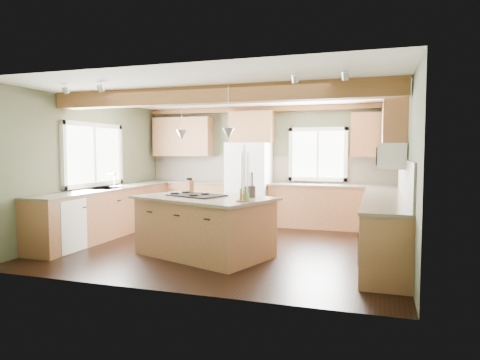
% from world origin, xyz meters
% --- Properties ---
extents(floor, '(5.60, 5.60, 0.00)m').
position_xyz_m(floor, '(0.00, 0.00, 0.00)').
color(floor, black).
rests_on(floor, ground).
extents(ceiling, '(5.60, 5.60, 0.00)m').
position_xyz_m(ceiling, '(0.00, 0.00, 2.60)').
color(ceiling, silver).
rests_on(ceiling, wall_back).
extents(wall_back, '(5.60, 0.00, 5.60)m').
position_xyz_m(wall_back, '(0.00, 2.50, 1.30)').
color(wall_back, '#495139').
rests_on(wall_back, ground).
extents(wall_left, '(0.00, 5.00, 5.00)m').
position_xyz_m(wall_left, '(-2.80, 0.00, 1.30)').
color(wall_left, '#495139').
rests_on(wall_left, ground).
extents(wall_right, '(0.00, 5.00, 5.00)m').
position_xyz_m(wall_right, '(2.80, 0.00, 1.30)').
color(wall_right, '#495139').
rests_on(wall_right, ground).
extents(ceiling_beam, '(5.55, 0.26, 0.26)m').
position_xyz_m(ceiling_beam, '(0.00, -0.77, 2.47)').
color(ceiling_beam, brown).
rests_on(ceiling_beam, ceiling).
extents(soffit_trim, '(5.55, 0.20, 0.10)m').
position_xyz_m(soffit_trim, '(0.00, 2.40, 2.54)').
color(soffit_trim, brown).
rests_on(soffit_trim, ceiling).
extents(backsplash_back, '(5.58, 0.03, 0.58)m').
position_xyz_m(backsplash_back, '(0.00, 2.48, 1.21)').
color(backsplash_back, brown).
rests_on(backsplash_back, wall_back).
extents(backsplash_right, '(0.03, 3.70, 0.58)m').
position_xyz_m(backsplash_right, '(2.78, 0.05, 1.21)').
color(backsplash_right, brown).
rests_on(backsplash_right, wall_right).
extents(base_cab_back_left, '(2.02, 0.60, 0.88)m').
position_xyz_m(base_cab_back_left, '(-1.79, 2.20, 0.44)').
color(base_cab_back_left, brown).
rests_on(base_cab_back_left, floor).
extents(counter_back_left, '(2.06, 0.64, 0.04)m').
position_xyz_m(counter_back_left, '(-1.79, 2.20, 0.90)').
color(counter_back_left, brown).
rests_on(counter_back_left, base_cab_back_left).
extents(base_cab_back_right, '(2.62, 0.60, 0.88)m').
position_xyz_m(base_cab_back_right, '(1.49, 2.20, 0.44)').
color(base_cab_back_right, brown).
rests_on(base_cab_back_right, floor).
extents(counter_back_right, '(2.66, 0.64, 0.04)m').
position_xyz_m(counter_back_right, '(1.49, 2.20, 0.90)').
color(counter_back_right, brown).
rests_on(counter_back_right, base_cab_back_right).
extents(base_cab_left, '(0.60, 3.70, 0.88)m').
position_xyz_m(base_cab_left, '(-2.50, 0.05, 0.44)').
color(base_cab_left, brown).
rests_on(base_cab_left, floor).
extents(counter_left, '(0.64, 3.74, 0.04)m').
position_xyz_m(counter_left, '(-2.50, 0.05, 0.90)').
color(counter_left, brown).
rests_on(counter_left, base_cab_left).
extents(base_cab_right, '(0.60, 3.70, 0.88)m').
position_xyz_m(base_cab_right, '(2.50, 0.05, 0.44)').
color(base_cab_right, brown).
rests_on(base_cab_right, floor).
extents(counter_right, '(0.64, 3.74, 0.04)m').
position_xyz_m(counter_right, '(2.50, 0.05, 0.90)').
color(counter_right, brown).
rests_on(counter_right, base_cab_right).
extents(upper_cab_back_left, '(1.40, 0.35, 0.90)m').
position_xyz_m(upper_cab_back_left, '(-1.99, 2.33, 1.95)').
color(upper_cab_back_left, brown).
rests_on(upper_cab_back_left, wall_back).
extents(upper_cab_over_fridge, '(0.96, 0.35, 0.70)m').
position_xyz_m(upper_cab_over_fridge, '(-0.30, 2.33, 2.15)').
color(upper_cab_over_fridge, brown).
rests_on(upper_cab_over_fridge, wall_back).
extents(upper_cab_right, '(0.35, 2.20, 0.90)m').
position_xyz_m(upper_cab_right, '(2.62, 0.90, 1.95)').
color(upper_cab_right, brown).
rests_on(upper_cab_right, wall_right).
extents(upper_cab_back_corner, '(0.90, 0.35, 0.90)m').
position_xyz_m(upper_cab_back_corner, '(2.30, 2.33, 1.95)').
color(upper_cab_back_corner, brown).
rests_on(upper_cab_back_corner, wall_back).
extents(window_left, '(0.04, 1.60, 1.05)m').
position_xyz_m(window_left, '(-2.78, 0.05, 1.55)').
color(window_left, white).
rests_on(window_left, wall_left).
extents(window_back, '(1.10, 0.04, 1.00)m').
position_xyz_m(window_back, '(1.15, 2.48, 1.55)').
color(window_back, white).
rests_on(window_back, wall_back).
extents(sink, '(0.50, 0.65, 0.03)m').
position_xyz_m(sink, '(-2.50, 0.05, 0.91)').
color(sink, '#262628').
rests_on(sink, counter_left).
extents(faucet, '(0.02, 0.02, 0.28)m').
position_xyz_m(faucet, '(-2.32, 0.05, 1.05)').
color(faucet, '#B2B2B7').
rests_on(faucet, sink).
extents(dishwasher, '(0.60, 0.60, 0.84)m').
position_xyz_m(dishwasher, '(-2.49, -1.25, 0.43)').
color(dishwasher, white).
rests_on(dishwasher, floor).
extents(oven, '(0.60, 0.72, 0.84)m').
position_xyz_m(oven, '(2.49, -1.25, 0.43)').
color(oven, white).
rests_on(oven, floor).
extents(microwave, '(0.40, 0.70, 0.38)m').
position_xyz_m(microwave, '(2.58, -0.05, 1.55)').
color(microwave, white).
rests_on(microwave, wall_right).
extents(pendant_left, '(0.18, 0.18, 0.16)m').
position_xyz_m(pendant_left, '(-0.61, -0.61, 1.88)').
color(pendant_left, '#B2B2B7').
rests_on(pendant_left, ceiling).
extents(pendant_right, '(0.18, 0.18, 0.16)m').
position_xyz_m(pendant_right, '(0.30, -0.93, 1.88)').
color(pendant_right, '#B2B2B7').
rests_on(pendant_right, ceiling).
extents(refrigerator, '(0.90, 0.74, 1.80)m').
position_xyz_m(refrigerator, '(-0.30, 2.12, 0.90)').
color(refrigerator, white).
rests_on(refrigerator, floor).
extents(island, '(2.20, 1.75, 0.88)m').
position_xyz_m(island, '(-0.15, -0.77, 0.44)').
color(island, brown).
rests_on(island, floor).
extents(island_top, '(2.37, 1.92, 0.04)m').
position_xyz_m(island_top, '(-0.15, -0.77, 0.90)').
color(island_top, brown).
rests_on(island_top, island).
extents(cooktop, '(0.97, 0.80, 0.02)m').
position_xyz_m(cooktop, '(-0.31, -0.71, 0.93)').
color(cooktop, black).
rests_on(cooktop, island_top).
extents(knife_block, '(0.15, 0.14, 0.21)m').
position_xyz_m(knife_block, '(-0.64, -0.25, 1.02)').
color(knife_block, brown).
rests_on(knife_block, island_top).
extents(utensil_crock, '(0.18, 0.18, 0.17)m').
position_xyz_m(utensil_crock, '(0.56, -0.63, 1.01)').
color(utensil_crock, '#443B36').
rests_on(utensil_crock, island_top).
extents(bottle_tray, '(0.29, 0.29, 0.20)m').
position_xyz_m(bottle_tray, '(0.60, -1.14, 1.02)').
color(bottle_tray, brown).
rests_on(bottle_tray, island_top).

